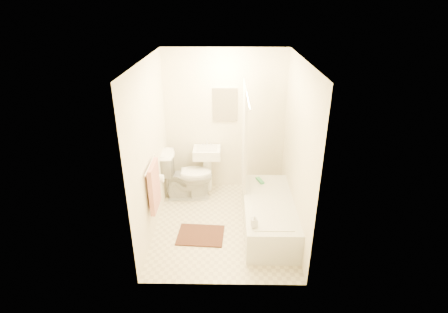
{
  "coord_description": "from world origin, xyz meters",
  "views": [
    {
      "loc": [
        0.07,
        -4.32,
        3.11
      ],
      "look_at": [
        0.0,
        0.25,
        1.0
      ],
      "focal_mm": 28.0,
      "sensor_mm": 36.0,
      "label": 1
    }
  ],
  "objects_px": {
    "sink": "(207,168)",
    "soap_bottle": "(254,221)",
    "bathtub": "(268,215)",
    "toilet": "(188,175)",
    "bath_mat": "(201,235)"
  },
  "relations": [
    {
      "from": "toilet",
      "to": "bathtub",
      "type": "relative_size",
      "value": 0.52
    },
    {
      "from": "toilet",
      "to": "bath_mat",
      "type": "xyz_separation_m",
      "value": [
        0.29,
        -1.06,
        -0.4
      ]
    },
    {
      "from": "bathtub",
      "to": "soap_bottle",
      "type": "bearing_deg",
      "value": -112.72
    },
    {
      "from": "sink",
      "to": "soap_bottle",
      "type": "bearing_deg",
      "value": -68.29
    },
    {
      "from": "sink",
      "to": "soap_bottle",
      "type": "xyz_separation_m",
      "value": [
        0.69,
        -1.68,
        0.1
      ]
    },
    {
      "from": "toilet",
      "to": "bath_mat",
      "type": "distance_m",
      "value": 1.17
    },
    {
      "from": "sink",
      "to": "soap_bottle",
      "type": "distance_m",
      "value": 1.82
    },
    {
      "from": "soap_bottle",
      "to": "bathtub",
      "type": "bearing_deg",
      "value": 67.28
    },
    {
      "from": "sink",
      "to": "bath_mat",
      "type": "relative_size",
      "value": 1.35
    },
    {
      "from": "sink",
      "to": "bathtub",
      "type": "height_order",
      "value": "sink"
    },
    {
      "from": "bathtub",
      "to": "soap_bottle",
      "type": "distance_m",
      "value": 0.72
    },
    {
      "from": "sink",
      "to": "soap_bottle",
      "type": "height_order",
      "value": "sink"
    },
    {
      "from": "bath_mat",
      "to": "soap_bottle",
      "type": "height_order",
      "value": "soap_bottle"
    },
    {
      "from": "toilet",
      "to": "bathtub",
      "type": "bearing_deg",
      "value": -127.15
    },
    {
      "from": "toilet",
      "to": "soap_bottle",
      "type": "height_order",
      "value": "toilet"
    }
  ]
}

